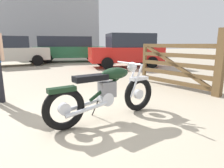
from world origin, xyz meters
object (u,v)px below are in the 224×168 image
timber_gate (184,64)px  vintage_motorcycle (107,93)px  blue_hatchback_right (9,51)px  white_estate_far (127,50)px  pale_sedan_back (69,48)px

timber_gate → vintage_motorcycle: bearing=99.1°
vintage_motorcycle → blue_hatchback_right: blue_hatchback_right is taller
white_estate_far → pale_sedan_back: size_ratio=0.83×
vintage_motorcycle → blue_hatchback_right: size_ratio=0.46×
white_estate_far → blue_hatchback_right: size_ratio=0.91×
vintage_motorcycle → pale_sedan_back: pale_sedan_back is taller
vintage_motorcycle → white_estate_far: white_estate_far is taller
pale_sedan_back → blue_hatchback_right: (-3.54, -1.36, -0.10)m
vintage_motorcycle → white_estate_far: bearing=48.5°
blue_hatchback_right → timber_gate: bearing=-67.0°
timber_gate → blue_hatchback_right: (-5.38, 8.18, 0.13)m
timber_gate → white_estate_far: (0.72, 5.28, 0.21)m
timber_gate → white_estate_far: bearing=-24.2°
timber_gate → blue_hatchback_right: bearing=17.0°
vintage_motorcycle → timber_gate: timber_gate is taller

